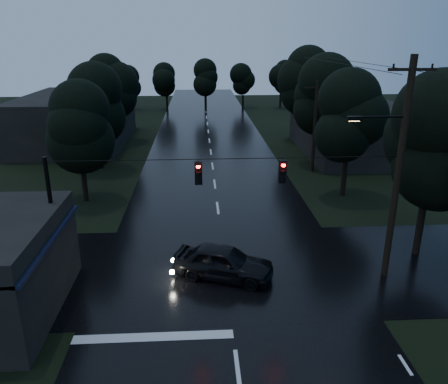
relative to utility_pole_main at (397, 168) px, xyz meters
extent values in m
cube|color=black|center=(-7.41, 19.00, -5.26)|extent=(12.00, 120.00, 0.02)
cube|color=black|center=(-7.41, 1.00, -5.26)|extent=(60.00, 9.00, 0.02)
cube|color=black|center=(-14.41, -2.00, -2.06)|extent=(0.30, 7.00, 0.15)
cylinder|color=black|center=(-14.61, -5.00, -3.76)|extent=(0.10, 0.10, 3.00)
cylinder|color=black|center=(-14.61, 1.00, -3.76)|extent=(0.10, 0.10, 3.00)
cube|color=#FFC266|center=(-14.46, -3.50, -2.76)|extent=(0.06, 1.60, 0.50)
cube|color=#FFC266|center=(-14.46, -0.80, -2.76)|extent=(0.06, 1.20, 0.50)
cube|color=black|center=(6.59, 23.00, -3.06)|extent=(10.00, 14.00, 4.40)
cube|color=black|center=(-21.41, 29.00, -2.76)|extent=(10.00, 16.00, 5.00)
cylinder|color=black|center=(0.09, 0.00, -0.26)|extent=(0.30, 0.30, 10.00)
cube|color=black|center=(0.09, 0.00, 4.14)|extent=(2.00, 0.12, 0.12)
cylinder|color=black|center=(-1.01, 0.00, 2.24)|extent=(2.20, 0.10, 0.10)
cube|color=black|center=(-2.11, 0.00, 2.19)|extent=(0.60, 0.25, 0.18)
cube|color=#FFB266|center=(-2.11, 0.00, 2.09)|extent=(0.45, 0.18, 0.03)
cylinder|color=black|center=(0.89, 17.00, -1.51)|extent=(0.30, 0.30, 7.50)
cube|color=black|center=(0.89, 17.00, 1.64)|extent=(2.00, 0.12, 0.12)
cylinder|color=black|center=(-14.91, 0.00, -2.26)|extent=(0.18, 0.18, 6.00)
cylinder|color=black|center=(-7.41, 0.00, 0.54)|extent=(15.00, 0.03, 0.03)
cube|color=black|center=(-8.61, 0.00, -0.06)|extent=(0.32, 0.25, 1.00)
sphere|color=#FF0C07|center=(-8.61, -0.15, -0.06)|extent=(0.18, 0.18, 0.18)
cube|color=black|center=(-5.01, 0.00, -0.06)|extent=(0.32, 0.25, 1.00)
sphere|color=#FF0C07|center=(-5.01, -0.15, -0.06)|extent=(0.18, 0.18, 0.18)
cylinder|color=black|center=(2.59, 2.00, -3.86)|extent=(0.36, 0.36, 2.80)
sphere|color=black|center=(2.59, 2.00, -0.46)|extent=(4.48, 4.48, 4.48)
sphere|color=black|center=(2.59, 2.00, 0.74)|extent=(4.48, 4.48, 4.48)
sphere|color=black|center=(2.59, 2.00, 1.94)|extent=(4.48, 4.48, 4.48)
cylinder|color=black|center=(-16.41, 11.00, -4.03)|extent=(0.36, 0.36, 2.45)
sphere|color=black|center=(-16.41, 11.00, -1.06)|extent=(3.92, 3.92, 3.92)
sphere|color=black|center=(-16.41, 11.00, -0.01)|extent=(3.92, 3.92, 3.92)
sphere|color=black|center=(-16.41, 11.00, 1.04)|extent=(3.92, 3.92, 3.92)
cylinder|color=black|center=(-17.01, 19.00, -3.95)|extent=(0.36, 0.36, 2.62)
sphere|color=black|center=(-17.01, 19.00, -0.76)|extent=(4.20, 4.20, 4.20)
sphere|color=black|center=(-17.01, 19.00, 0.37)|extent=(4.20, 4.20, 4.20)
sphere|color=black|center=(-17.01, 19.00, 1.49)|extent=(4.20, 4.20, 4.20)
cylinder|color=black|center=(-17.61, 29.00, -3.86)|extent=(0.36, 0.36, 2.80)
sphere|color=black|center=(-17.61, 29.00, -0.46)|extent=(4.48, 4.48, 4.48)
sphere|color=black|center=(-17.61, 29.00, 0.74)|extent=(4.48, 4.48, 4.48)
sphere|color=black|center=(-17.61, 29.00, 1.94)|extent=(4.48, 4.48, 4.48)
cylinder|color=black|center=(1.59, 11.00, -3.95)|extent=(0.36, 0.36, 2.62)
sphere|color=black|center=(1.59, 11.00, -0.76)|extent=(4.20, 4.20, 4.20)
sphere|color=black|center=(1.59, 11.00, 0.37)|extent=(4.20, 4.20, 4.20)
sphere|color=black|center=(1.59, 11.00, 1.49)|extent=(4.20, 4.20, 4.20)
cylinder|color=black|center=(2.19, 19.00, -3.86)|extent=(0.36, 0.36, 2.80)
sphere|color=black|center=(2.19, 19.00, -0.46)|extent=(4.48, 4.48, 4.48)
sphere|color=black|center=(2.19, 19.00, 0.74)|extent=(4.48, 4.48, 4.48)
sphere|color=black|center=(2.19, 19.00, 1.94)|extent=(4.48, 4.48, 4.48)
cylinder|color=black|center=(2.79, 29.00, -3.77)|extent=(0.36, 0.36, 2.97)
sphere|color=black|center=(2.79, 29.00, -0.16)|extent=(4.76, 4.76, 4.76)
sphere|color=black|center=(2.79, 29.00, 1.12)|extent=(4.76, 4.76, 4.76)
sphere|color=black|center=(2.79, 29.00, 2.39)|extent=(4.76, 4.76, 4.76)
imported|color=black|center=(-7.53, 0.23, -4.47)|extent=(5.00, 3.32, 1.58)
camera|label=1|loc=(-8.57, -17.72, 5.34)|focal=35.00mm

